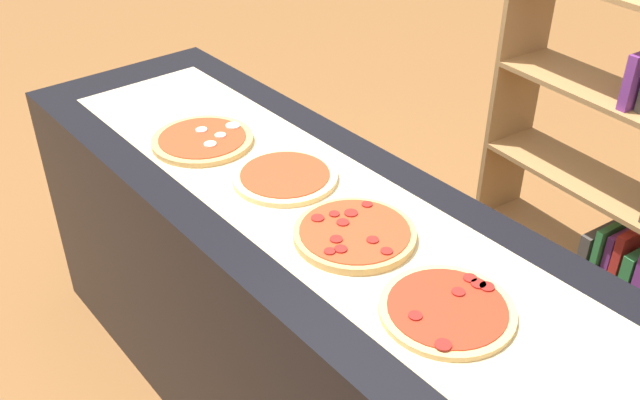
{
  "coord_description": "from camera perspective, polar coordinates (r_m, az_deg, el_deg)",
  "views": [
    {
      "loc": [
        1.23,
        -1.01,
        1.98
      ],
      "look_at": [
        0.0,
        0.0,
        0.94
      ],
      "focal_mm": 39.94,
      "sensor_mm": 36.0,
      "label": 1
    }
  ],
  "objects": [
    {
      "name": "parchment_paper",
      "position": [
        1.92,
        -0.0,
        -0.48
      ],
      "size": [
        2.1,
        0.47,
        0.0
      ],
      "primitive_type": "cube",
      "color": "beige",
      "rests_on": "counter"
    },
    {
      "name": "pizza_mozzarella_0",
      "position": [
        2.24,
        -9.38,
        4.77
      ],
      "size": [
        0.32,
        0.32,
        0.03
      ],
      "color": "tan",
      "rests_on": "parchment_paper"
    },
    {
      "name": "bookshelf",
      "position": [
        2.62,
        22.92,
        0.1
      ],
      "size": [
        0.84,
        0.33,
        1.34
      ],
      "color": "#A87A47",
      "rests_on": "ground_plane"
    },
    {
      "name": "counter",
      "position": [
        2.21,
        -0.0,
        -10.48
      ],
      "size": [
        2.46,
        0.7,
        0.92
      ],
      "primitive_type": "cube",
      "color": "black",
      "rests_on": "ground_plane"
    },
    {
      "name": "pizza_pepperoni_3",
      "position": [
        1.6,
        10.16,
        -8.62
      ],
      "size": [
        0.3,
        0.3,
        0.02
      ],
      "color": "#DBB26B",
      "rests_on": "parchment_paper"
    },
    {
      "name": "pizza_pepperoni_2",
      "position": [
        1.79,
        2.78,
        -2.72
      ],
      "size": [
        0.31,
        0.31,
        0.03
      ],
      "color": "tan",
      "rests_on": "parchment_paper"
    },
    {
      "name": "pizza_plain_1",
      "position": [
        2.03,
        -2.83,
        1.89
      ],
      "size": [
        0.3,
        0.3,
        0.02
      ],
      "color": "#E5C17F",
      "rests_on": "parchment_paper"
    }
  ]
}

